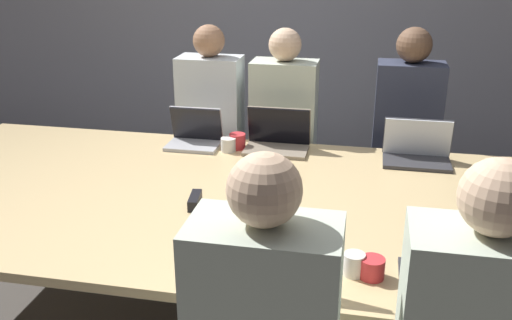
{
  "coord_description": "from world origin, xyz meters",
  "views": [
    {
      "loc": [
        0.63,
        -2.38,
        1.88
      ],
      "look_at": [
        0.12,
        0.1,
        0.91
      ],
      "focal_mm": 40.0,
      "sensor_mm": 36.0,
      "label": 1
    }
  ],
  "objects_px": {
    "cup_far_midleft": "(237,141)",
    "laptop_far_center": "(277,138)",
    "laptop_near_right": "(448,273)",
    "laptop_far_midleft": "(195,134)",
    "person_far_right": "(404,146)",
    "cup_far_center": "(228,145)",
    "cup_near_right": "(372,268)",
    "laptop_near_midright": "(283,259)",
    "cup_near_midright": "(354,264)",
    "person_far_midleft": "(212,137)",
    "laptop_far_right": "(417,150)",
    "person_far_center": "(283,144)",
    "stapler": "(195,200)"
  },
  "relations": [
    {
      "from": "cup_far_center",
      "to": "laptop_near_midright",
      "type": "height_order",
      "value": "laptop_near_midright"
    },
    {
      "from": "person_far_right",
      "to": "cup_far_midleft",
      "type": "bearing_deg",
      "value": -155.0
    },
    {
      "from": "laptop_near_right",
      "to": "cup_far_midleft",
      "type": "relative_size",
      "value": 3.31
    },
    {
      "from": "cup_far_midleft",
      "to": "laptop_far_center",
      "type": "distance_m",
      "value": 0.23
    },
    {
      "from": "person_far_right",
      "to": "laptop_near_right",
      "type": "bearing_deg",
      "value": -87.94
    },
    {
      "from": "cup_far_midleft",
      "to": "laptop_near_right",
      "type": "bearing_deg",
      "value": -51.13
    },
    {
      "from": "cup_far_midleft",
      "to": "laptop_far_center",
      "type": "xyz_separation_m",
      "value": [
        0.23,
        0.03,
        0.03
      ]
    },
    {
      "from": "person_far_midleft",
      "to": "person_far_right",
      "type": "distance_m",
      "value": 1.24
    },
    {
      "from": "laptop_far_midleft",
      "to": "person_far_center",
      "type": "distance_m",
      "value": 0.6
    },
    {
      "from": "cup_near_right",
      "to": "person_far_midleft",
      "type": "distance_m",
      "value": 1.94
    },
    {
      "from": "person_far_midleft",
      "to": "person_far_right",
      "type": "bearing_deg",
      "value": 2.6
    },
    {
      "from": "laptop_near_right",
      "to": "laptop_far_midleft",
      "type": "distance_m",
      "value": 1.81
    },
    {
      "from": "laptop_far_midleft",
      "to": "cup_far_center",
      "type": "distance_m",
      "value": 0.23
    },
    {
      "from": "laptop_far_midleft",
      "to": "person_far_center",
      "type": "xyz_separation_m",
      "value": [
        0.47,
        0.34,
        -0.15
      ]
    },
    {
      "from": "person_far_midleft",
      "to": "cup_far_center",
      "type": "bearing_deg",
      "value": -63.18
    },
    {
      "from": "laptop_near_right",
      "to": "cup_far_midleft",
      "type": "distance_m",
      "value": 1.64
    },
    {
      "from": "cup_near_midright",
      "to": "cup_far_center",
      "type": "bearing_deg",
      "value": 122.91
    },
    {
      "from": "person_far_right",
      "to": "laptop_near_midright",
      "type": "height_order",
      "value": "person_far_right"
    },
    {
      "from": "laptop_far_midleft",
      "to": "laptop_near_midright",
      "type": "height_order",
      "value": "laptop_near_midright"
    },
    {
      "from": "cup_near_right",
      "to": "person_far_center",
      "type": "bearing_deg",
      "value": 109.64
    },
    {
      "from": "person_far_midleft",
      "to": "laptop_far_center",
      "type": "distance_m",
      "value": 0.63
    },
    {
      "from": "laptop_far_right",
      "to": "cup_near_midright",
      "type": "distance_m",
      "value": 1.25
    },
    {
      "from": "cup_near_right",
      "to": "laptop_far_center",
      "type": "bearing_deg",
      "value": 113.57
    },
    {
      "from": "cup_near_right",
      "to": "laptop_near_midright",
      "type": "relative_size",
      "value": 0.28
    },
    {
      "from": "person_far_center",
      "to": "laptop_near_midright",
      "type": "bearing_deg",
      "value": -81.14
    },
    {
      "from": "person_far_right",
      "to": "laptop_near_midright",
      "type": "xyz_separation_m",
      "value": [
        -0.49,
        -1.75,
        0.15
      ]
    },
    {
      "from": "laptop_far_right",
      "to": "person_far_center",
      "type": "distance_m",
      "value": 0.88
    },
    {
      "from": "laptop_far_center",
      "to": "cup_far_center",
      "type": "relative_size",
      "value": 4.26
    },
    {
      "from": "laptop_near_right",
      "to": "cup_far_midleft",
      "type": "xyz_separation_m",
      "value": [
        -1.03,
        1.28,
        -0.03
      ]
    },
    {
      "from": "person_far_right",
      "to": "cup_far_center",
      "type": "bearing_deg",
      "value": -153.27
    },
    {
      "from": "laptop_near_right",
      "to": "person_far_midleft",
      "type": "bearing_deg",
      "value": -52.18
    },
    {
      "from": "person_far_midleft",
      "to": "person_far_right",
      "type": "xyz_separation_m",
      "value": [
        1.23,
        0.06,
        0.01
      ]
    },
    {
      "from": "laptop_near_right",
      "to": "person_far_midleft",
      "type": "relative_size",
      "value": 0.22
    },
    {
      "from": "laptop_far_midleft",
      "to": "person_far_right",
      "type": "relative_size",
      "value": 0.22
    },
    {
      "from": "person_far_center",
      "to": "cup_near_midright",
      "type": "height_order",
      "value": "person_far_center"
    },
    {
      "from": "cup_near_right",
      "to": "person_far_midleft",
      "type": "relative_size",
      "value": 0.06
    },
    {
      "from": "laptop_near_right",
      "to": "stapler",
      "type": "relative_size",
      "value": 2.01
    },
    {
      "from": "cup_near_right",
      "to": "laptop_far_right",
      "type": "bearing_deg",
      "value": 79.71
    },
    {
      "from": "laptop_far_center",
      "to": "laptop_near_midright",
      "type": "bearing_deg",
      "value": -79.63
    },
    {
      "from": "laptop_far_midleft",
      "to": "cup_far_center",
      "type": "height_order",
      "value": "laptop_far_midleft"
    },
    {
      "from": "laptop_far_right",
      "to": "person_far_center",
      "type": "height_order",
      "value": "person_far_center"
    },
    {
      "from": "cup_near_right",
      "to": "cup_far_center",
      "type": "height_order",
      "value": "cup_far_center"
    },
    {
      "from": "laptop_far_midleft",
      "to": "person_far_right",
      "type": "distance_m",
      "value": 1.31
    },
    {
      "from": "cup_near_right",
      "to": "laptop_near_midright",
      "type": "height_order",
      "value": "laptop_near_midright"
    },
    {
      "from": "cup_far_midleft",
      "to": "person_far_right",
      "type": "relative_size",
      "value": 0.07
    },
    {
      "from": "stapler",
      "to": "cup_far_center",
      "type": "bearing_deg",
      "value": 84.25
    },
    {
      "from": "cup_near_midright",
      "to": "laptop_far_midleft",
      "type": "bearing_deg",
      "value": 128.34
    },
    {
      "from": "person_far_center",
      "to": "stapler",
      "type": "distance_m",
      "value": 1.16
    },
    {
      "from": "person_far_midleft",
      "to": "cup_near_midright",
      "type": "distance_m",
      "value": 1.9
    },
    {
      "from": "person_far_midleft",
      "to": "cup_near_midright",
      "type": "bearing_deg",
      "value": -58.71
    }
  ]
}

